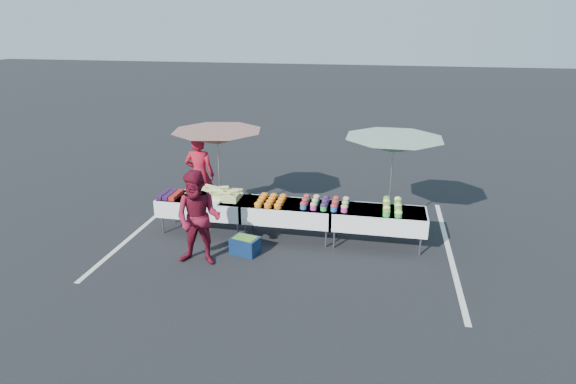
% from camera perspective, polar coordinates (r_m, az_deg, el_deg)
% --- Properties ---
extents(ground, '(80.00, 80.00, 0.00)m').
position_cam_1_polar(ground, '(9.99, 0.00, -5.40)').
color(ground, black).
extents(stripe_left, '(0.10, 5.00, 0.00)m').
position_cam_1_polar(stripe_left, '(11.01, -16.61, -3.79)').
color(stripe_left, silver).
rests_on(stripe_left, ground).
extents(stripe_right, '(0.10, 5.00, 0.00)m').
position_cam_1_polar(stripe_right, '(9.94, 18.54, -6.64)').
color(stripe_right, silver).
rests_on(stripe_right, ground).
extents(table_left, '(1.86, 0.81, 0.75)m').
position_cam_1_polar(table_left, '(10.23, -9.94, -1.53)').
color(table_left, white).
rests_on(table_left, ground).
extents(table_center, '(1.86, 0.81, 0.75)m').
position_cam_1_polar(table_center, '(9.76, 0.00, -2.30)').
color(table_center, white).
rests_on(table_center, ground).
extents(table_right, '(1.86, 0.81, 0.75)m').
position_cam_1_polar(table_right, '(9.60, 10.62, -3.05)').
color(table_right, white).
rests_on(table_right, ground).
extents(berry_punnets, '(0.40, 0.54, 0.08)m').
position_cam_1_polar(berry_punnets, '(10.38, -13.79, -0.29)').
color(berry_punnets, black).
rests_on(berry_punnets, table_left).
extents(corn_pile, '(1.16, 0.57, 0.26)m').
position_cam_1_polar(corn_pile, '(10.10, -8.59, -0.19)').
color(corn_pile, '#B3BC60').
rests_on(corn_pile, table_left).
extents(plastic_bags, '(0.30, 0.25, 0.05)m').
position_cam_1_polar(plastic_bags, '(9.80, -8.98, -1.25)').
color(plastic_bags, white).
rests_on(plastic_bags, table_left).
extents(carrot_bowls, '(0.55, 0.69, 0.11)m').
position_cam_1_polar(carrot_bowls, '(9.74, -2.03, -0.99)').
color(carrot_bowls, '#C46C15').
rests_on(carrot_bowls, table_center).
extents(potato_cups, '(0.94, 0.58, 0.16)m').
position_cam_1_polar(potato_cups, '(9.56, 4.42, -1.25)').
color(potato_cups, '#2354A5').
rests_on(potato_cups, table_right).
extents(bean_baskets, '(0.36, 0.86, 0.15)m').
position_cam_1_polar(bean_baskets, '(9.59, 12.27, -1.65)').
color(bean_baskets, green).
rests_on(bean_baskets, table_right).
extents(vendor, '(0.69, 0.47, 1.85)m').
position_cam_1_polar(vendor, '(11.11, -10.41, 2.03)').
color(vendor, maroon).
rests_on(vendor, ground).
extents(customer, '(0.87, 0.69, 1.77)m').
position_cam_1_polar(customer, '(8.78, -10.57, -3.11)').
color(customer, maroon).
rests_on(customer, ground).
extents(umbrella_left, '(2.34, 2.34, 2.02)m').
position_cam_1_polar(umbrella_left, '(10.55, -8.36, 6.32)').
color(umbrella_left, black).
rests_on(umbrella_left, ground).
extents(umbrella_right, '(2.65, 2.65, 2.06)m').
position_cam_1_polar(umbrella_right, '(9.89, 12.38, 5.36)').
color(umbrella_right, black).
rests_on(umbrella_right, ground).
extents(storage_bin, '(0.59, 0.49, 0.33)m').
position_cam_1_polar(storage_bin, '(9.32, -5.10, -6.27)').
color(storage_bin, '#0D2244').
rests_on(storage_bin, ground).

